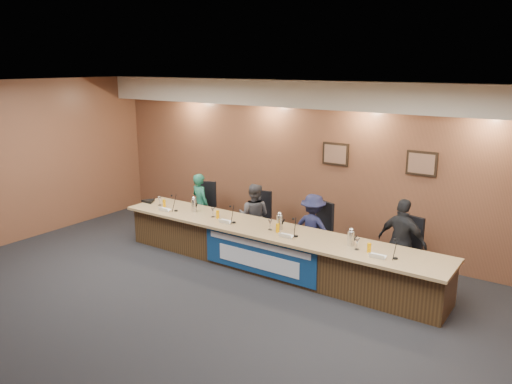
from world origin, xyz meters
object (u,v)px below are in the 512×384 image
(banner, at_px, (258,256))
(panelist_a, at_px, (200,204))
(carafe_left, at_px, (194,206))
(speakerphone, at_px, (149,201))
(carafe_right, at_px, (351,238))
(office_chair_d, at_px, (403,253))
(office_chair_b, at_px, (257,222))
(panelist_b, at_px, (254,216))
(office_chair_a, at_px, (204,211))
(panelist_d, at_px, (402,242))
(panelist_c, at_px, (313,228))
(carafe_mid, at_px, (280,222))
(office_chair_c, at_px, (315,235))
(dais_body, at_px, (271,250))

(banner, height_order, panelist_a, panelist_a)
(carafe_left, bearing_deg, speakerphone, -178.65)
(carafe_right, bearing_deg, office_chair_d, 54.81)
(office_chair_b, distance_m, carafe_left, 1.27)
(panelist_b, relative_size, office_chair_a, 2.66)
(panelist_d, xyz_separation_m, office_chair_d, (0.00, 0.10, -0.23))
(panelist_d, relative_size, carafe_left, 5.92)
(panelist_d, relative_size, office_chair_d, 2.96)
(office_chair_a, bearing_deg, panelist_b, -25.93)
(panelist_b, bearing_deg, carafe_left, 21.23)
(panelist_c, height_order, carafe_left, panelist_c)
(panelist_a, distance_m, panelist_d, 4.26)
(carafe_mid, height_order, carafe_right, carafe_mid)
(office_chair_a, bearing_deg, office_chair_c, -21.73)
(speakerphone, bearing_deg, panelist_b, 19.58)
(panelist_c, distance_m, office_chair_d, 1.63)
(office_chair_b, relative_size, carafe_left, 2.00)
(dais_body, height_order, panelist_a, panelist_a)
(panelist_d, bearing_deg, office_chair_d, -81.18)
(dais_body, bearing_deg, office_chair_d, 21.62)
(carafe_left, height_order, speakerphone, carafe_left)
(office_chair_a, bearing_deg, panelist_a, -111.73)
(panelist_a, relative_size, office_chair_a, 2.72)
(banner, relative_size, panelist_c, 1.75)
(dais_body, relative_size, speakerphone, 18.75)
(banner, bearing_deg, panelist_a, 153.19)
(office_chair_a, bearing_deg, office_chair_b, -21.73)
(panelist_d, bearing_deg, dais_body, 27.97)
(office_chair_c, bearing_deg, panelist_c, -68.84)
(panelist_c, relative_size, carafe_right, 5.55)
(dais_body, height_order, panelist_b, panelist_b)
(carafe_left, relative_size, speakerphone, 0.75)
(panelist_d, distance_m, office_chair_a, 4.27)
(office_chair_a, distance_m, office_chair_b, 1.36)
(panelist_d, bearing_deg, panelist_b, 8.82)
(dais_body, bearing_deg, panelist_a, 162.33)
(panelist_c, xyz_separation_m, carafe_right, (1.04, -0.71, 0.23))
(office_chair_d, bearing_deg, panelist_d, -77.25)
(panelist_d, xyz_separation_m, speakerphone, (-4.99, -0.74, 0.06))
(panelist_c, bearing_deg, office_chair_d, -178.14)
(dais_body, height_order, panelist_d, panelist_d)
(carafe_left, bearing_deg, carafe_mid, 1.05)
(office_chair_d, distance_m, carafe_mid, 2.08)
(dais_body, distance_m, panelist_c, 0.87)
(office_chair_c, bearing_deg, banner, -87.85)
(panelist_a, xyz_separation_m, carafe_mid, (2.37, -0.68, 0.22))
(panelist_c, bearing_deg, speakerphone, 10.75)
(dais_body, height_order, office_chair_a, dais_body)
(office_chair_d, relative_size, speakerphone, 1.50)
(panelist_a, distance_m, panelist_b, 1.36)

